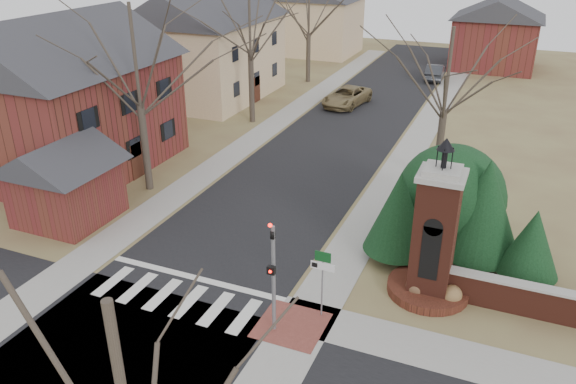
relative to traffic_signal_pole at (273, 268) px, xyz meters
The scene contains 29 objects.
ground 5.05m from the traffic_signal_pole, behind, with size 120.00×120.00×0.00m, color brown.
main_street 22.01m from the traffic_signal_pole, 101.35° to the left, with size 8.00×70.00×0.01m, color black.
cross_street 6.16m from the traffic_signal_pole, 140.28° to the right, with size 120.00×8.00×0.01m, color black.
crosswalk_zone 5.02m from the traffic_signal_pole, behind, with size 8.00×2.20×0.02m, color silver.
stop_bar 5.30m from the traffic_signal_pole, 158.11° to the left, with size 8.00×0.35×0.02m, color silver.
sidewalk_right_main 21.60m from the traffic_signal_pole, 87.59° to the left, with size 2.00×60.00×0.02m, color gray.
sidewalk_left 23.58m from the traffic_signal_pole, 113.91° to the left, with size 2.00×60.00×0.02m, color gray.
curb_apron 2.66m from the traffic_signal_pole, 40.52° to the left, with size 2.40×2.40×0.02m, color brown.
traffic_signal_pole is the anchor object (origin of this frame).
sign_post 2.02m from the traffic_signal_pole, 47.57° to the left, with size 0.90×0.07×2.75m.
brick_gate_monument 6.47m from the traffic_signal_pole, 43.24° to the left, with size 3.20×3.20×6.47m.
brick_garden_wall 10.39m from the traffic_signal_pole, 25.70° to the left, with size 7.50×0.50×1.30m.
house_brick_left 19.81m from the traffic_signal_pole, 151.43° to the left, with size 9.80×11.80×9.42m.
house_stucco_left 31.92m from the traffic_signal_pole, 123.97° to the left, with size 9.80×12.80×9.28m.
garage_left 13.40m from the traffic_signal_pole, 163.01° to the left, with size 4.80×4.80×4.29m.
house_distant_left 50.18m from the traffic_signal_pole, 108.98° to the left, with size 10.80×8.80×8.53m.
house_distant_right 47.58m from the traffic_signal_pole, 85.55° to the left, with size 8.80×8.80×7.30m.
evergreen_near 7.06m from the traffic_signal_pole, 65.72° to the left, with size 2.80×2.80×4.10m.
evergreen_mid 9.83m from the traffic_signal_pole, 50.89° to the left, with size 3.40×3.40×4.70m.
evergreen_far 10.57m from the traffic_signal_pole, 38.95° to the left, with size 2.40×2.40×3.30m.
evergreen_mass 10.09m from the traffic_signal_pole, 62.23° to the left, with size 4.80×4.80×4.80m, color black.
bare_tree_0 14.99m from the traffic_signal_pole, 143.29° to the left, with size 8.05×8.05×11.15m.
bare_tree_1 24.83m from the traffic_signal_pole, 117.81° to the left, with size 8.40×8.40×11.64m.
bare_tree_2 36.66m from the traffic_signal_pole, 108.92° to the left, with size 7.35×7.35×10.19m.
bare_tree_3 16.28m from the traffic_signal_pole, 78.28° to the left, with size 7.00×7.00×9.70m.
pickup_truck 28.89m from the traffic_signal_pole, 102.11° to the left, with size 2.46×5.33×1.48m, color olive.
distant_car 39.81m from the traffic_signal_pole, 91.30° to the left, with size 1.55×4.45×1.47m, color #303237.
dry_shrub_left 6.28m from the traffic_signal_pole, 43.12° to the left, with size 0.83×0.83×0.83m, color brown.
dry_shrub_right 7.27m from the traffic_signal_pole, 35.49° to the left, with size 0.79×0.79×0.79m, color olive.
Camera 1 is at (11.01, -14.16, 13.04)m, focal length 35.00 mm.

